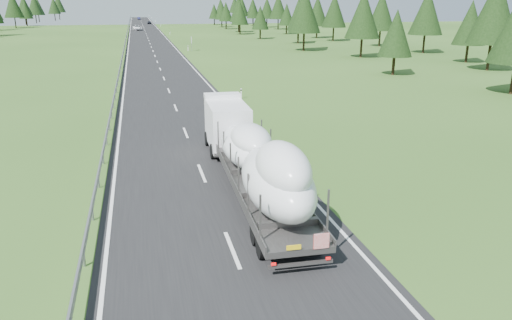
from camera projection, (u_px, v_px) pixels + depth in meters
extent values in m
plane|color=#2F521B|center=(232.00, 250.00, 18.74)|extent=(400.00, 400.00, 0.00)
cube|color=black|center=(150.00, 43.00, 111.50)|extent=(10.00, 400.00, 0.02)
cube|color=slate|center=(125.00, 41.00, 110.17)|extent=(0.08, 400.00, 0.32)
cylinder|color=slate|center=(84.00, 259.00, 17.50)|extent=(0.10, 0.10, 0.60)
cube|color=silver|center=(241.00, 93.00, 47.84)|extent=(0.12, 0.07, 1.00)
cube|color=black|center=(241.00, 90.00, 47.74)|extent=(0.13, 0.08, 0.12)
cube|color=silver|center=(188.00, 48.00, 94.22)|extent=(0.12, 0.07, 1.00)
cube|color=black|center=(188.00, 47.00, 94.12)|extent=(0.13, 0.08, 0.12)
cube|color=silver|center=(170.00, 33.00, 140.60)|extent=(0.12, 0.07, 1.00)
cube|color=black|center=(170.00, 32.00, 140.50)|extent=(0.13, 0.08, 0.12)
cube|color=silver|center=(161.00, 25.00, 186.98)|extent=(0.12, 0.07, 1.00)
cube|color=black|center=(161.00, 24.00, 186.89)|extent=(0.13, 0.08, 0.12)
cube|color=silver|center=(155.00, 20.00, 233.37)|extent=(0.12, 0.07, 1.00)
cube|color=black|center=(155.00, 20.00, 233.27)|extent=(0.13, 0.08, 0.12)
cube|color=silver|center=(152.00, 17.00, 279.75)|extent=(0.12, 0.07, 1.00)
cube|color=black|center=(152.00, 17.00, 279.65)|extent=(0.13, 0.08, 0.12)
cube|color=silver|center=(149.00, 15.00, 326.13)|extent=(0.12, 0.07, 1.00)
cube|color=black|center=(149.00, 15.00, 326.03)|extent=(0.13, 0.08, 0.12)
cylinder|color=slate|center=(192.00, 45.00, 94.22)|extent=(0.08, 0.08, 2.00)
cube|color=silver|center=(191.00, 40.00, 93.92)|extent=(0.05, 0.90, 1.20)
cylinder|color=black|center=(489.00, 55.00, 67.03)|extent=(0.36, 0.36, 4.20)
cone|color=black|center=(495.00, 9.00, 65.26)|extent=(6.53, 6.53, 8.75)
cylinder|color=black|center=(467.00, 52.00, 76.03)|extent=(0.36, 0.36, 3.13)
cone|color=black|center=(471.00, 23.00, 74.71)|extent=(4.87, 4.87, 6.53)
cylinder|color=black|center=(424.00, 42.00, 90.01)|extent=(0.36, 0.36, 3.85)
cone|color=black|center=(427.00, 11.00, 88.39)|extent=(5.99, 5.99, 8.02)
cylinder|color=black|center=(380.00, 37.00, 103.77)|extent=(0.36, 0.36, 3.76)
cone|color=black|center=(382.00, 11.00, 102.19)|extent=(5.84, 5.84, 7.83)
cylinder|color=black|center=(333.00, 33.00, 117.67)|extent=(0.36, 0.36, 3.71)
cone|color=black|center=(334.00, 10.00, 116.11)|extent=(5.77, 5.77, 7.73)
cylinder|color=black|center=(317.00, 31.00, 127.48)|extent=(0.36, 0.36, 3.54)
cone|color=black|center=(318.00, 11.00, 125.99)|extent=(5.51, 5.51, 7.38)
cylinder|color=black|center=(286.00, 29.00, 142.81)|extent=(0.36, 0.36, 2.89)
cone|color=black|center=(287.00, 14.00, 141.59)|extent=(4.50, 4.50, 6.03)
cylinder|color=black|center=(306.00, 26.00, 154.80)|extent=(0.36, 0.36, 3.54)
cone|color=black|center=(306.00, 9.00, 153.31)|extent=(5.51, 5.51, 7.38)
cylinder|color=black|center=(278.00, 23.00, 167.24)|extent=(0.36, 0.36, 3.96)
cone|color=black|center=(278.00, 6.00, 165.58)|extent=(6.16, 6.16, 8.25)
cylinder|color=black|center=(267.00, 22.00, 180.75)|extent=(0.36, 0.36, 3.56)
cone|color=black|center=(267.00, 8.00, 179.25)|extent=(5.54, 5.54, 7.42)
cylinder|color=black|center=(253.00, 21.00, 193.75)|extent=(0.36, 0.36, 3.20)
cone|color=black|center=(253.00, 9.00, 192.40)|extent=(4.99, 4.99, 6.68)
cylinder|color=black|center=(242.00, 20.00, 207.67)|extent=(0.36, 0.36, 3.54)
cone|color=black|center=(242.00, 7.00, 206.17)|extent=(5.51, 5.51, 7.38)
cylinder|color=black|center=(253.00, 19.00, 218.79)|extent=(0.36, 0.36, 3.58)
cone|color=black|center=(253.00, 7.00, 217.28)|extent=(5.57, 5.57, 7.45)
cylinder|color=black|center=(243.00, 18.00, 232.90)|extent=(0.36, 0.36, 3.59)
cone|color=black|center=(242.00, 6.00, 231.38)|extent=(5.58, 5.58, 7.47)
cylinder|color=black|center=(239.00, 16.00, 245.49)|extent=(0.36, 0.36, 4.27)
cone|color=black|center=(239.00, 3.00, 243.69)|extent=(6.64, 6.64, 8.89)
cylinder|color=black|center=(235.00, 15.00, 262.10)|extent=(0.36, 0.36, 3.95)
cone|color=black|center=(235.00, 5.00, 260.44)|extent=(6.14, 6.14, 8.22)
cylinder|color=black|center=(221.00, 15.00, 273.42)|extent=(0.36, 0.36, 3.55)
cone|color=black|center=(221.00, 6.00, 271.93)|extent=(5.52, 5.52, 7.40)
cylinder|color=black|center=(394.00, 64.00, 63.14)|extent=(0.36, 0.36, 2.75)
cone|color=black|center=(396.00, 33.00, 61.98)|extent=(4.28, 4.28, 5.73)
cylinder|color=black|center=(361.00, 46.00, 82.87)|extent=(0.36, 0.36, 3.70)
cone|color=black|center=(363.00, 14.00, 81.31)|extent=(5.75, 5.75, 7.70)
cylinder|color=black|center=(304.00, 40.00, 94.10)|extent=(0.36, 0.36, 3.94)
cone|color=black|center=(305.00, 10.00, 92.44)|extent=(6.13, 6.13, 8.22)
cylinder|color=black|center=(298.00, 36.00, 111.11)|extent=(0.36, 0.36, 3.32)
cone|color=black|center=(299.00, 14.00, 109.71)|extent=(5.16, 5.16, 6.91)
cylinder|color=black|center=(260.00, 33.00, 124.32)|extent=(0.36, 0.36, 2.73)
cone|color=black|center=(260.00, 17.00, 123.17)|extent=(4.25, 4.25, 5.70)
cylinder|color=black|center=(240.00, 29.00, 141.48)|extent=(0.36, 0.36, 3.16)
cone|color=black|center=(240.00, 13.00, 140.15)|extent=(4.92, 4.92, 6.59)
cylinder|color=black|center=(239.00, 26.00, 152.11)|extent=(0.36, 0.36, 3.55)
cone|color=black|center=(238.00, 9.00, 150.62)|extent=(5.52, 5.52, 7.39)
cylinder|color=black|center=(226.00, 24.00, 168.94)|extent=(0.36, 0.36, 3.04)
cone|color=black|center=(226.00, 11.00, 167.66)|extent=(4.72, 4.72, 6.32)
cylinder|color=black|center=(222.00, 23.00, 181.83)|extent=(0.36, 0.36, 3.17)
cone|color=black|center=(222.00, 10.00, 180.49)|extent=(4.93, 4.93, 6.60)
cylinder|color=black|center=(214.00, 21.00, 200.23)|extent=(0.36, 0.36, 2.78)
cone|color=black|center=(214.00, 11.00, 199.06)|extent=(4.32, 4.32, 5.78)
cylinder|color=black|center=(15.00, 22.00, 174.91)|extent=(0.36, 0.36, 4.18)
cone|color=black|center=(13.00, 5.00, 173.15)|extent=(6.50, 6.50, 8.71)
cylinder|color=black|center=(27.00, 22.00, 189.50)|extent=(0.36, 0.36, 3.22)
cone|color=black|center=(25.00, 9.00, 188.15)|extent=(5.01, 5.01, 6.71)
cylinder|color=black|center=(26.00, 20.00, 198.48)|extent=(0.36, 0.36, 3.96)
cone|color=black|center=(24.00, 5.00, 196.81)|extent=(6.17, 6.17, 8.26)
cylinder|color=black|center=(36.00, 18.00, 213.13)|extent=(0.36, 0.36, 4.13)
cone|color=black|center=(34.00, 4.00, 211.39)|extent=(6.42, 6.42, 8.59)
cylinder|color=black|center=(39.00, 18.00, 225.45)|extent=(0.36, 0.36, 3.70)
cone|color=black|center=(37.00, 6.00, 223.89)|extent=(5.75, 5.75, 7.71)
cylinder|color=black|center=(55.00, 17.00, 242.69)|extent=(0.36, 0.36, 3.79)
cone|color=black|center=(54.00, 5.00, 241.09)|extent=(5.90, 5.90, 7.90)
cylinder|color=black|center=(59.00, 15.00, 255.09)|extent=(0.36, 0.36, 4.31)
cone|color=black|center=(58.00, 3.00, 253.27)|extent=(6.71, 6.71, 8.98)
cube|color=white|center=(227.00, 124.00, 30.52)|extent=(2.41, 4.63, 2.56)
cube|color=black|center=(221.00, 109.00, 32.54)|extent=(2.10, 0.13, 1.28)
cube|color=white|center=(221.00, 96.00, 31.96)|extent=(2.32, 1.16, 0.27)
cube|color=#555250|center=(230.00, 148.00, 30.04)|extent=(2.36, 2.80, 0.23)
cylinder|color=black|center=(207.00, 139.00, 32.20)|extent=(0.34, 0.92, 0.91)
cylinder|color=black|center=(239.00, 137.00, 32.66)|extent=(0.34, 0.92, 0.91)
cylinder|color=black|center=(214.00, 151.00, 29.49)|extent=(0.34, 0.92, 0.91)
cylinder|color=black|center=(249.00, 149.00, 29.95)|extent=(0.34, 0.92, 0.91)
cube|color=#555250|center=(261.00, 187.00, 22.73)|extent=(2.81, 12.87, 0.24)
cube|color=#555250|center=(235.00, 185.00, 22.39)|extent=(0.40, 12.80, 0.22)
cube|color=#555250|center=(287.00, 180.00, 22.93)|extent=(0.40, 12.80, 0.22)
cube|color=#555250|center=(265.00, 218.00, 17.07)|extent=(0.07, 0.07, 1.74)
cube|color=#555250|center=(331.00, 212.00, 17.60)|extent=(0.07, 0.07, 1.74)
cube|color=#555250|center=(251.00, 195.00, 19.11)|extent=(0.07, 0.07, 1.74)
cube|color=#555250|center=(311.00, 190.00, 19.64)|extent=(0.07, 0.07, 1.74)
cube|color=#555250|center=(239.00, 177.00, 21.15)|extent=(0.07, 0.07, 1.74)
cube|color=#555250|center=(294.00, 172.00, 21.68)|extent=(0.07, 0.07, 1.74)
cube|color=#555250|center=(230.00, 161.00, 23.18)|extent=(0.07, 0.07, 1.74)
cube|color=#555250|center=(280.00, 158.00, 23.71)|extent=(0.07, 0.07, 1.74)
cube|color=#555250|center=(222.00, 148.00, 25.22)|extent=(0.07, 0.07, 1.74)
cube|color=#555250|center=(269.00, 145.00, 25.75)|extent=(0.07, 0.07, 1.74)
cube|color=#555250|center=(216.00, 137.00, 27.26)|extent=(0.07, 0.07, 1.74)
cube|color=#555250|center=(259.00, 135.00, 27.79)|extent=(0.07, 0.07, 1.74)
cylinder|color=black|center=(266.00, 246.00, 18.04)|extent=(0.39, 0.92, 0.91)
cylinder|color=black|center=(319.00, 241.00, 18.48)|extent=(0.39, 0.92, 0.91)
cylinder|color=black|center=(259.00, 233.00, 19.06)|extent=(0.39, 0.92, 0.91)
cylinder|color=black|center=(309.00, 228.00, 19.50)|extent=(0.39, 0.92, 0.91)
cube|color=#555250|center=(305.00, 263.00, 16.96)|extent=(2.29, 0.17, 0.11)
cube|color=red|center=(326.00, 240.00, 16.80)|extent=(0.55, 0.05, 0.55)
cube|color=yellow|center=(299.00, 247.00, 16.64)|extent=(0.50, 0.05, 0.16)
cube|color=red|center=(279.00, 264.00, 16.65)|extent=(0.17, 0.06, 0.09)
cube|color=red|center=(333.00, 258.00, 17.07)|extent=(0.17, 0.06, 0.09)
ellipsoid|color=white|center=(279.00, 182.00, 19.62)|extent=(2.70, 6.31, 2.37)
ellipsoid|color=white|center=(285.00, 168.00, 18.64)|extent=(2.03, 4.01, 1.90)
ellipsoid|color=white|center=(246.00, 147.00, 25.48)|extent=(2.69, 6.35, 1.76)
ellipsoid|color=white|center=(249.00, 139.00, 24.57)|extent=(2.03, 4.03, 1.40)
imported|color=silver|center=(137.00, 28.00, 161.58)|extent=(3.09, 6.08, 1.65)
imported|color=black|center=(149.00, 22.00, 206.99)|extent=(1.87, 3.86, 1.27)
imported|color=#16183F|center=(139.00, 18.00, 258.02)|extent=(1.47, 4.04, 1.32)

